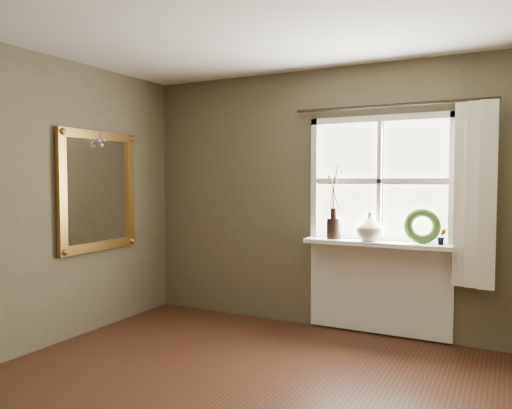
{
  "coord_description": "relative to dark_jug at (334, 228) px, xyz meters",
  "views": [
    {
      "loc": [
        1.68,
        -2.52,
        1.51
      ],
      "look_at": [
        -0.42,
        1.55,
        1.27
      ],
      "focal_mm": 35.0,
      "sensor_mm": 36.0,
      "label": 1
    }
  ],
  "objects": [
    {
      "name": "cream_vase",
      "position": [
        0.35,
        0.0,
        0.03
      ],
      "size": [
        0.31,
        0.31,
        0.27
      ],
      "primitive_type": "imported",
      "rotation": [
        0.0,
        0.0,
        0.25
      ],
      "color": "beige",
      "rests_on": "window_sill"
    },
    {
      "name": "window_apron",
      "position": [
        0.42,
        0.11,
        -0.56
      ],
      "size": [
        1.36,
        0.04,
        0.88
      ],
      "primitive_type": "cube",
      "color": "white",
      "rests_on": "ground"
    },
    {
      "name": "window_frame",
      "position": [
        0.42,
        0.11,
        0.46
      ],
      "size": [
        1.36,
        0.06,
        1.24
      ],
      "color": "white",
      "rests_on": "wall_back"
    },
    {
      "name": "curtain",
      "position": [
        1.26,
        0.01,
        0.34
      ],
      "size": [
        0.36,
        0.12,
        1.59
      ],
      "primitive_type": "cube",
      "color": "#EEE7CE",
      "rests_on": "wall_back"
    },
    {
      "name": "curtain_rod",
      "position": [
        0.52,
        0.05,
        1.16
      ],
      "size": [
        1.84,
        0.03,
        0.03
      ],
      "primitive_type": "cylinder",
      "rotation": [
        0.0,
        1.57,
        0.0
      ],
      "color": "black",
      "rests_on": "wall_back"
    },
    {
      "name": "potted_plant_right",
      "position": [
        1.0,
        0.0,
        -0.03
      ],
      "size": [
        0.1,
        0.09,
        0.15
      ],
      "primitive_type": "imported",
      "rotation": [
        0.0,
        0.0,
        0.38
      ],
      "color": "#314B21",
      "rests_on": "window_sill"
    },
    {
      "name": "window_sill",
      "position": [
        0.42,
        0.0,
        -0.12
      ],
      "size": [
        1.36,
        0.26,
        0.04
      ],
      "primitive_type": "cube",
      "color": "white",
      "rests_on": "wall_back"
    },
    {
      "name": "wreath",
      "position": [
        0.82,
        0.04,
        0.02
      ],
      "size": [
        0.35,
        0.23,
        0.33
      ],
      "primitive_type": "torus",
      "rotation": [
        1.36,
        0.0,
        0.28
      ],
      "color": "#314B21",
      "rests_on": "window_sill"
    },
    {
      "name": "wall_back",
      "position": [
        -0.13,
        0.18,
        0.28
      ],
      "size": [
        4.0,
        0.1,
        2.6
      ],
      "primitive_type": "cube",
      "color": "brown",
      "rests_on": "ground"
    },
    {
      "name": "gilt_mirror",
      "position": [
        -2.1,
        -0.98,
        0.37
      ],
      "size": [
        0.1,
        0.99,
        1.18
      ],
      "color": "white",
      "rests_on": "wall_left"
    },
    {
      "name": "potted_plant_left",
      "position": [
        0.04,
        0.0,
        -0.02
      ],
      "size": [
        0.08,
        0.06,
        0.16
      ],
      "primitive_type": "imported",
      "rotation": [
        0.0,
        0.0,
        0.01
      ],
      "color": "#314B21",
      "rests_on": "window_sill"
    },
    {
      "name": "dark_jug",
      "position": [
        0.0,
        0.0,
        0.0
      ],
      "size": [
        0.18,
        0.18,
        0.2
      ],
      "primitive_type": "cylinder",
      "rotation": [
        0.0,
        0.0,
        -0.39
      ],
      "color": "black",
      "rests_on": "window_sill"
    }
  ]
}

